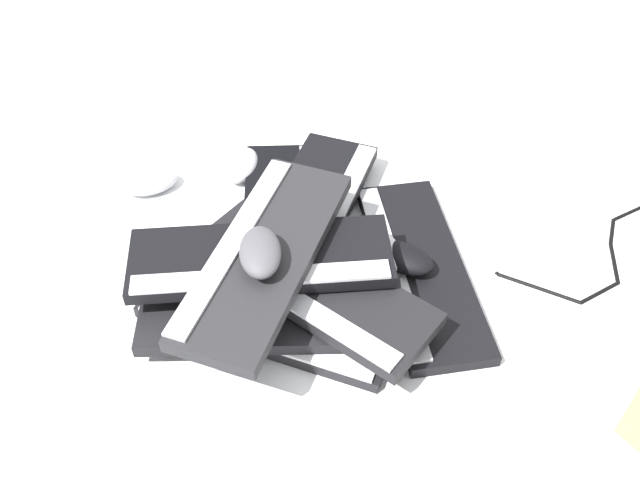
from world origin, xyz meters
name	(u,v)px	position (x,y,z in m)	size (l,w,h in m)	color
ground_plane	(340,299)	(0.00, 0.00, 0.00)	(3.20, 3.20, 0.00)	white
keyboard_0	(419,268)	(0.16, 0.03, 0.01)	(0.17, 0.45, 0.03)	black
keyboard_1	(284,220)	(-0.07, 0.20, 0.01)	(0.22, 0.46, 0.03)	black
keyboard_2	(268,317)	(-0.13, -0.03, 0.01)	(0.45, 0.36, 0.03)	black
keyboard_3	(272,312)	(-0.13, -0.04, 0.04)	(0.46, 0.23, 0.03)	black
keyboard_4	(309,212)	(-0.02, 0.19, 0.04)	(0.35, 0.45, 0.03)	black
keyboard_5	(310,284)	(-0.06, -0.02, 0.07)	(0.40, 0.43, 0.03)	black
keyboard_6	(261,259)	(-0.13, 0.03, 0.10)	(0.45, 0.20, 0.03)	black
keyboard_7	(264,254)	(-0.13, 0.01, 0.13)	(0.36, 0.45, 0.03)	#232326
mouse_0	(260,252)	(-0.14, -0.02, 0.17)	(0.11, 0.07, 0.04)	#4C4C51
mouse_1	(382,250)	(0.09, 0.06, 0.05)	(0.11, 0.07, 0.04)	silver
mouse_2	(151,182)	(-0.32, 0.36, 0.02)	(0.11, 0.07, 0.04)	#B7B7BC
mouse_3	(404,258)	(0.12, 0.03, 0.05)	(0.11, 0.07, 0.04)	black
mouse_4	(242,165)	(-0.13, 0.38, 0.02)	(0.11, 0.07, 0.04)	#B7B7BC
cable_0	(591,261)	(0.48, -0.01, 0.00)	(0.36, 0.21, 0.01)	black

